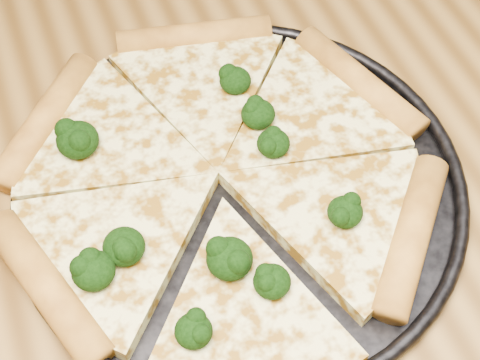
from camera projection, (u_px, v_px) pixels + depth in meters
name	position (u px, v px, depth m)	size (l,w,h in m)	color
dining_table	(173.00, 253.00, 0.69)	(1.20, 0.90, 0.75)	brown
pizza_pan	(240.00, 185.00, 0.61)	(0.38, 0.38, 0.02)	black
pizza	(219.00, 179.00, 0.60)	(0.39, 0.41, 0.03)	#E4E18B
broccoli_florets	(193.00, 203.00, 0.57)	(0.23, 0.24, 0.03)	black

